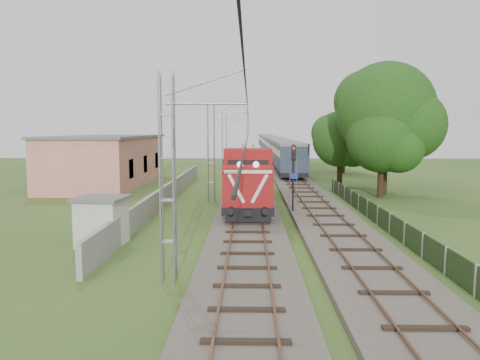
{
  "coord_description": "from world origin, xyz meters",
  "views": [
    {
      "loc": [
        0.08,
        -25.45,
        5.86
      ],
      "look_at": [
        -0.6,
        8.34,
        2.2
      ],
      "focal_mm": 35.0,
      "sensor_mm": 36.0,
      "label": 1
    }
  ],
  "objects_px": {
    "locomotive": "(248,176)",
    "coach_rake": "(270,143)",
    "relay_hut": "(102,221)",
    "signal_post": "(293,167)"
  },
  "relations": [
    {
      "from": "coach_rake",
      "to": "locomotive",
      "type": "bearing_deg",
      "value": -93.86
    },
    {
      "from": "coach_rake",
      "to": "relay_hut",
      "type": "relative_size",
      "value": 44.61
    },
    {
      "from": "locomotive",
      "to": "coach_rake",
      "type": "bearing_deg",
      "value": 86.14
    },
    {
      "from": "locomotive",
      "to": "signal_post",
      "type": "relative_size",
      "value": 3.67
    },
    {
      "from": "locomotive",
      "to": "relay_hut",
      "type": "bearing_deg",
      "value": -120.44
    },
    {
      "from": "coach_rake",
      "to": "relay_hut",
      "type": "height_order",
      "value": "coach_rake"
    },
    {
      "from": "locomotive",
      "to": "relay_hut",
      "type": "relative_size",
      "value": 6.68
    },
    {
      "from": "locomotive",
      "to": "signal_post",
      "type": "xyz_separation_m",
      "value": [
        3.07,
        -4.09,
        1.02
      ]
    },
    {
      "from": "relay_hut",
      "to": "locomotive",
      "type": "bearing_deg",
      "value": 59.56
    },
    {
      "from": "coach_rake",
      "to": "relay_hut",
      "type": "bearing_deg",
      "value": -98.14
    }
  ]
}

